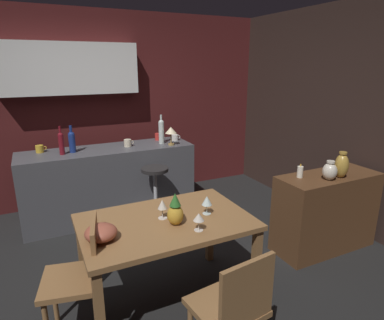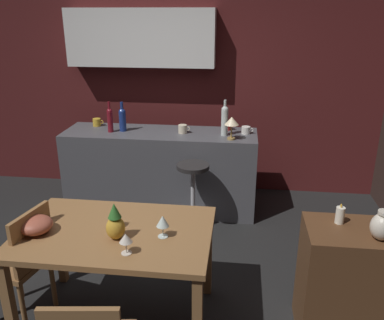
% 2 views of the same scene
% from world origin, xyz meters
% --- Properties ---
extents(ground_plane, '(9.00, 9.00, 0.00)m').
position_xyz_m(ground_plane, '(0.00, 0.00, 0.00)').
color(ground_plane, black).
extents(wall_kitchen_back, '(5.20, 0.33, 2.60)m').
position_xyz_m(wall_kitchen_back, '(-0.06, 2.08, 1.41)').
color(wall_kitchen_back, '#4C1919').
rests_on(wall_kitchen_back, ground_plane).
extents(dining_table, '(1.31, 0.86, 0.74)m').
position_xyz_m(dining_table, '(0.05, -0.42, 0.65)').
color(dining_table, olive).
rests_on(dining_table, ground_plane).
extents(kitchen_counter, '(2.10, 0.60, 0.90)m').
position_xyz_m(kitchen_counter, '(-0.00, 1.41, 0.45)').
color(kitchen_counter, '#4C4C51').
rests_on(kitchen_counter, ground_plane).
extents(chair_near_window, '(0.47, 0.47, 0.88)m').
position_xyz_m(chair_near_window, '(-0.62, -0.48, 0.49)').
color(chair_near_window, olive).
rests_on(chair_near_window, ground_plane).
extents(bar_stool, '(0.34, 0.34, 0.74)m').
position_xyz_m(bar_stool, '(0.43, 0.89, 0.39)').
color(bar_stool, '#262323').
rests_on(bar_stool, ground_plane).
extents(wine_glass_left, '(0.07, 0.07, 0.16)m').
position_xyz_m(wine_glass_left, '(0.04, -0.38, 0.85)').
color(wine_glass_left, silver).
rests_on(wine_glass_left, dining_table).
extents(wine_glass_right, '(0.08, 0.08, 0.15)m').
position_xyz_m(wine_glass_right, '(0.39, -0.46, 0.85)').
color(wine_glass_right, silver).
rests_on(wine_glass_right, dining_table).
extents(wine_glass_center, '(0.08, 0.08, 0.14)m').
position_xyz_m(wine_glass_center, '(0.21, -0.68, 0.84)').
color(wine_glass_center, silver).
rests_on(wine_glass_center, dining_table).
extents(pineapple_centerpiece, '(0.12, 0.12, 0.25)m').
position_xyz_m(pineapple_centerpiece, '(0.09, -0.52, 0.85)').
color(pineapple_centerpiece, gold).
rests_on(pineapple_centerpiece, dining_table).
extents(fruit_bowl, '(0.22, 0.22, 0.11)m').
position_xyz_m(fruit_bowl, '(-0.46, -0.51, 0.80)').
color(fruit_bowl, '#9E4C38').
rests_on(fruit_bowl, dining_table).
extents(wine_bottle_clear, '(0.07, 0.07, 0.38)m').
position_xyz_m(wine_bottle_clear, '(0.70, 1.37, 1.07)').
color(wine_bottle_clear, silver).
rests_on(wine_bottle_clear, kitchen_counter).
extents(wine_bottle_ruby, '(0.06, 0.06, 0.33)m').
position_xyz_m(wine_bottle_ruby, '(-0.53, 1.35, 1.05)').
color(wine_bottle_ruby, maroon).
rests_on(wine_bottle_ruby, kitchen_counter).
extents(wine_bottle_cobalt, '(0.08, 0.08, 0.32)m').
position_xyz_m(wine_bottle_cobalt, '(-0.41, 1.41, 1.04)').
color(wine_bottle_cobalt, navy).
rests_on(wine_bottle_cobalt, kitchen_counter).
extents(cup_white, '(0.13, 0.09, 0.08)m').
position_xyz_m(cup_white, '(0.93, 1.46, 0.94)').
color(cup_white, white).
rests_on(cup_white, kitchen_counter).
extents(cup_red, '(0.11, 0.08, 0.09)m').
position_xyz_m(cup_red, '(0.73, 1.58, 0.95)').
color(cup_red, red).
rests_on(cup_red, kitchen_counter).
extents(cup_cream, '(0.13, 0.09, 0.09)m').
position_xyz_m(cup_cream, '(0.25, 1.40, 0.95)').
color(cup_cream, beige).
rests_on(cup_cream, kitchen_counter).
extents(cup_mustard, '(0.12, 0.09, 0.09)m').
position_xyz_m(cup_mustard, '(-0.76, 1.57, 0.94)').
color(cup_mustard, gold).
rests_on(cup_mustard, kitchen_counter).
extents(counter_lamp, '(0.15, 0.15, 0.24)m').
position_xyz_m(counter_lamp, '(0.78, 1.23, 1.08)').
color(counter_lamp, '#A58447').
rests_on(counter_lamp, kitchen_counter).
extents(pillar_candle_tall, '(0.06, 0.06, 0.14)m').
position_xyz_m(pillar_candle_tall, '(1.54, -0.28, 0.88)').
color(pillar_candle_tall, white).
rests_on(pillar_candle_tall, sideboard_cabinet).
extents(vase_ceramic_ivory, '(0.14, 0.14, 0.19)m').
position_xyz_m(vase_ceramic_ivory, '(1.74, -0.46, 0.91)').
color(vase_ceramic_ivory, beige).
rests_on(vase_ceramic_ivory, sideboard_cabinet).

